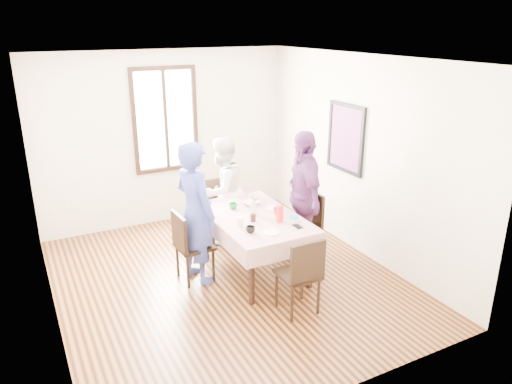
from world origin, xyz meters
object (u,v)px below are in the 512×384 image
at_px(dining_table, 254,244).
at_px(chair_far, 221,211).
at_px(chair_near, 298,274).
at_px(chair_right, 302,226).
at_px(chair_left, 195,246).
at_px(person_left, 195,213).
at_px(person_far, 221,190).
at_px(person_right, 302,196).

bearing_deg(dining_table, chair_far, 90.00).
relative_size(dining_table, chair_near, 1.67).
height_order(chair_right, chair_near, same).
relative_size(chair_left, person_left, 0.51).
bearing_deg(person_far, chair_near, 67.09).
relative_size(dining_table, person_left, 0.86).
distance_m(dining_table, person_right, 0.90).
distance_m(chair_near, person_right, 1.39).
distance_m(chair_left, person_left, 0.44).
bearing_deg(dining_table, person_right, 3.69).
relative_size(chair_far, chair_near, 1.00).
xyz_separation_m(chair_far, person_right, (0.74, -1.00, 0.43)).
bearing_deg(person_far, person_right, 104.08).
bearing_deg(person_right, chair_left, -78.58).
distance_m(person_left, person_right, 1.48).
distance_m(chair_near, person_left, 1.47).
distance_m(chair_left, person_right, 1.56).
bearing_deg(chair_left, chair_near, 29.85).
height_order(chair_far, chair_near, same).
relative_size(person_left, person_right, 1.00).
xyz_separation_m(dining_table, chair_right, (0.76, 0.05, 0.08)).
bearing_deg(person_right, chair_far, -128.48).
distance_m(chair_right, chair_near, 1.33).
xyz_separation_m(chair_far, chair_near, (0.00, -2.10, 0.00)).
bearing_deg(chair_right, person_far, 39.46).
bearing_deg(dining_table, person_far, 90.00).
xyz_separation_m(dining_table, chair_left, (-0.76, 0.14, 0.08)).
xyz_separation_m(person_left, person_far, (0.74, 0.89, -0.10)).
bearing_deg(chair_near, chair_far, 90.54).
xyz_separation_m(chair_near, person_left, (-0.74, 1.19, 0.44)).
height_order(dining_table, person_far, person_far).
bearing_deg(person_left, chair_far, -53.69).
distance_m(chair_right, chair_far, 1.26).
xyz_separation_m(chair_right, chair_near, (-0.76, -1.10, 0.00)).
bearing_deg(person_right, dining_table, -71.25).
xyz_separation_m(chair_left, chair_near, (0.76, -1.19, 0.00)).
xyz_separation_m(chair_left, person_right, (1.50, -0.10, 0.43)).
bearing_deg(chair_right, chair_left, 88.14).
xyz_separation_m(chair_right, person_far, (-0.76, 0.98, 0.33)).
height_order(chair_far, person_right, person_right).
bearing_deg(person_left, chair_left, 75.55).
bearing_deg(chair_right, person_right, 91.73).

